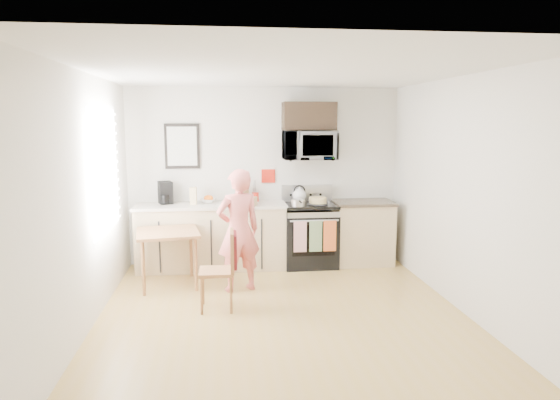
{
  "coord_description": "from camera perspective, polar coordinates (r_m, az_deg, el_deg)",
  "views": [
    {
      "loc": [
        -0.64,
        -5.08,
        2.1
      ],
      "look_at": [
        0.08,
        1.0,
        1.14
      ],
      "focal_mm": 32.0,
      "sensor_mm": 36.0,
      "label": 1
    }
  ],
  "objects": [
    {
      "name": "fruit_bowl",
      "position": [
        7.3,
        -8.23,
        0.03
      ],
      "size": [
        0.28,
        0.28,
        0.11
      ],
      "color": "white",
      "rests_on": "countertop_left"
    },
    {
      "name": "window",
      "position": [
        6.05,
        -19.35,
        3.22
      ],
      "size": [
        0.06,
        1.4,
        1.5
      ],
      "color": "silver",
      "rests_on": "left_wall"
    },
    {
      "name": "chair",
      "position": [
        5.65,
        -6.02,
        -6.7
      ],
      "size": [
        0.43,
        0.38,
        0.9
      ],
      "rotation": [
        0.0,
        0.0,
        -0.01
      ],
      "color": "brown",
      "rests_on": "floor"
    },
    {
      "name": "cabinet_right",
      "position": [
        7.56,
        9.38,
        -3.8
      ],
      "size": [
        0.84,
        0.6,
        0.9
      ],
      "primitive_type": "cube",
      "color": "tan",
      "rests_on": "floor"
    },
    {
      "name": "floor",
      "position": [
        5.53,
        0.45,
        -13.38
      ],
      "size": [
        4.6,
        4.6,
        0.0
      ],
      "primitive_type": "plane",
      "color": "#AC8942",
      "rests_on": "ground"
    },
    {
      "name": "person",
      "position": [
        6.21,
        -4.76,
        -3.48
      ],
      "size": [
        0.65,
        0.52,
        1.54
      ],
      "primitive_type": "imported",
      "rotation": [
        0.0,
        0.0,
        3.45
      ],
      "color": "#C73638",
      "rests_on": "floor"
    },
    {
      "name": "dining_table",
      "position": [
        6.55,
        -12.7,
        -4.2
      ],
      "size": [
        0.77,
        0.77,
        0.72
      ],
      "rotation": [
        0.0,
        0.0,
        0.15
      ],
      "color": "brown",
      "rests_on": "floor"
    },
    {
      "name": "utensil_crock",
      "position": [
        7.33,
        -2.85,
        0.83
      ],
      "size": [
        0.11,
        0.11,
        0.32
      ],
      "color": "#B01C0F",
      "rests_on": "countertop_left"
    },
    {
      "name": "pot",
      "position": [
        7.01,
        2.08,
        -0.32
      ],
      "size": [
        0.19,
        0.33,
        0.1
      ],
      "rotation": [
        0.0,
        0.0,
        0.05
      ],
      "color": "#A9A9AD",
      "rests_on": "range"
    },
    {
      "name": "knife_block",
      "position": [
        7.29,
        -4.19,
        0.67
      ],
      "size": [
        0.15,
        0.17,
        0.23
      ],
      "primitive_type": "cube",
      "rotation": [
        0.0,
        0.0,
        0.39
      ],
      "color": "brown",
      "rests_on": "countertop_left"
    },
    {
      "name": "front_wall",
      "position": [
        2.96,
        6.1,
        -6.79
      ],
      "size": [
        4.0,
        0.04,
        2.6
      ],
      "primitive_type": "cube",
      "color": "silver",
      "rests_on": "floor"
    },
    {
      "name": "coffee_maker",
      "position": [
        7.3,
        -12.97,
        0.75
      ],
      "size": [
        0.24,
        0.29,
        0.32
      ],
      "rotation": [
        0.0,
        0.0,
        0.3
      ],
      "color": "black",
      "rests_on": "countertop_left"
    },
    {
      "name": "countertop_left",
      "position": [
        7.18,
        -7.9,
        -0.61
      ],
      "size": [
        2.14,
        0.64,
        0.04
      ],
      "primitive_type": "cube",
      "color": "beige",
      "rests_on": "cabinet_left"
    },
    {
      "name": "cabinet_left",
      "position": [
        7.27,
        -7.82,
        -4.27
      ],
      "size": [
        2.1,
        0.6,
        0.9
      ],
      "primitive_type": "cube",
      "color": "tan",
      "rests_on": "floor"
    },
    {
      "name": "wall_trivet",
      "position": [
        7.44,
        -1.35,
        2.76
      ],
      "size": [
        0.2,
        0.02,
        0.2
      ],
      "primitive_type": "cube",
      "color": "#B01C0F",
      "rests_on": "back_wall"
    },
    {
      "name": "cake",
      "position": [
        7.18,
        4.35,
        -0.12
      ],
      "size": [
        0.3,
        0.3,
        0.1
      ],
      "color": "black",
      "rests_on": "range"
    },
    {
      "name": "right_wall",
      "position": [
        5.78,
        20.56,
        0.41
      ],
      "size": [
        0.04,
        4.6,
        2.6
      ],
      "primitive_type": "cube",
      "color": "silver",
      "rests_on": "floor"
    },
    {
      "name": "kettle",
      "position": [
        7.37,
        2.23,
        0.6
      ],
      "size": [
        0.2,
        0.2,
        0.25
      ],
      "color": "white",
      "rests_on": "range"
    },
    {
      "name": "milk_carton",
      "position": [
        7.17,
        -9.89,
        0.48
      ],
      "size": [
        0.1,
        0.1,
        0.24
      ],
      "primitive_type": "cube",
      "rotation": [
        0.0,
        0.0,
        -0.08
      ],
      "color": "tan",
      "rests_on": "countertop_left"
    },
    {
      "name": "left_wall",
      "position": [
        5.32,
        -21.45,
        -0.34
      ],
      "size": [
        0.04,
        4.6,
        2.6
      ],
      "primitive_type": "cube",
      "color": "silver",
      "rests_on": "floor"
    },
    {
      "name": "range",
      "position": [
        7.36,
        3.41,
        -4.15
      ],
      "size": [
        0.76,
        0.7,
        1.16
      ],
      "color": "black",
      "rests_on": "floor"
    },
    {
      "name": "ceiling",
      "position": [
        5.14,
        0.49,
        14.52
      ],
      "size": [
        4.0,
        4.6,
        0.04
      ],
      "primitive_type": "cube",
      "color": "silver",
      "rests_on": "back_wall"
    },
    {
      "name": "microwave",
      "position": [
        7.28,
        3.36,
        6.24
      ],
      "size": [
        0.76,
        0.51,
        0.42
      ],
      "primitive_type": "imported",
      "color": "#A9A9AD",
      "rests_on": "back_wall"
    },
    {
      "name": "back_wall",
      "position": [
        7.45,
        -1.75,
        2.77
      ],
      "size": [
        4.0,
        0.04,
        2.6
      ],
      "primitive_type": "cube",
      "color": "silver",
      "rests_on": "floor"
    },
    {
      "name": "wall_art",
      "position": [
        7.38,
        -11.12,
        6.05
      ],
      "size": [
        0.5,
        0.04,
        0.65
      ],
      "color": "black",
      "rests_on": "back_wall"
    },
    {
      "name": "bread_bag",
      "position": [
        7.0,
        -4.09,
        -0.12
      ],
      "size": [
        0.37,
        0.27,
        0.12
      ],
      "primitive_type": "cube",
      "rotation": [
        0.0,
        0.0,
        -0.38
      ],
      "color": "tan",
      "rests_on": "countertop_left"
    },
    {
      "name": "upper_cabinet",
      "position": [
        7.31,
        3.33,
        9.55
      ],
      "size": [
        0.76,
        0.35,
        0.4
      ],
      "primitive_type": "cube",
      "color": "black",
      "rests_on": "back_wall"
    },
    {
      "name": "countertop_right",
      "position": [
        7.47,
        9.47,
        -0.28
      ],
      "size": [
        0.88,
        0.64,
        0.04
      ],
      "primitive_type": "cube",
      "color": "black",
      "rests_on": "cabinet_right"
    }
  ]
}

